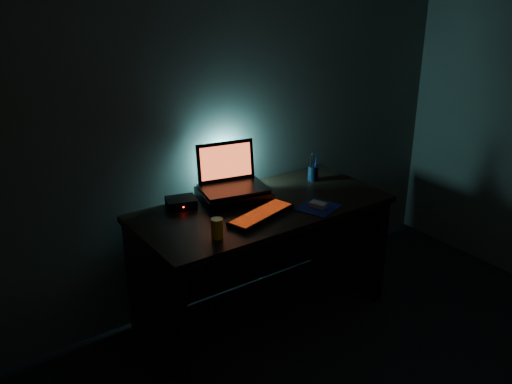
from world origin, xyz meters
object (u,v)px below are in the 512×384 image
Objects in this scene: mouse at (318,205)px; juice_glass at (217,228)px; keyboard at (261,215)px; router at (181,203)px; laptop at (230,178)px; pen_cup at (313,173)px.

juice_glass reaches higher than mouse.
juice_glass is (-0.33, -0.08, 0.04)m from keyboard.
router is at bearing 113.16° from keyboard.
laptop is 2.16× the size of router.
keyboard is at bearing 145.10° from mouse.
router is at bearing 86.20° from juice_glass.
mouse is 0.79m from router.
router reaches higher than mouse.
keyboard is at bearing -155.94° from pen_cup.
juice_glass reaches higher than router.
keyboard is 0.34m from juice_glass.
pen_cup is 0.48× the size of router.
pen_cup is at bearing 4.01° from laptop.
laptop reaches higher than keyboard.
mouse is at bearing -29.72° from keyboard.
router is (-0.32, 0.02, -0.09)m from laptop.
juice_glass reaches higher than keyboard.
mouse is 0.98× the size of pen_cup.
juice_glass is 0.54× the size of router.
keyboard is 4.74× the size of pen_cup.
pen_cup is at bearing 20.30° from juice_glass.
mouse reaches higher than keyboard.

